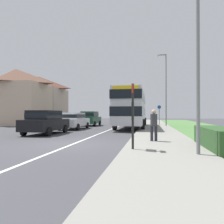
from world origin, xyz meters
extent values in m
plane|color=#424247|center=(0.00, 0.00, 0.00)|extent=(120.00, 120.00, 0.00)
cube|color=silver|center=(0.00, 8.00, 0.00)|extent=(0.14, 60.00, 0.01)
cube|color=gray|center=(4.20, 6.00, 0.06)|extent=(3.20, 68.00, 0.12)
cube|color=#517F42|center=(8.50, 6.00, 0.04)|extent=(6.00, 68.00, 0.08)
cube|color=#2D5128|center=(6.30, -0.68, 0.45)|extent=(1.10, 3.78, 0.90)
cube|color=#BCBCC1|center=(1.78, 11.96, 1.32)|extent=(2.50, 10.88, 1.65)
cube|color=#BCBCC1|center=(1.78, 11.96, 2.92)|extent=(2.45, 10.66, 1.55)
cube|color=black|center=(1.78, 11.96, 1.65)|extent=(2.52, 10.94, 0.76)
cube|color=black|center=(1.78, 11.96, 3.00)|extent=(2.52, 10.94, 0.72)
cube|color=gold|center=(1.78, 6.57, 3.42)|extent=(2.00, 0.08, 0.44)
cylinder|color=black|center=(0.53, 15.33, 0.50)|extent=(0.30, 1.00, 1.00)
cylinder|color=black|center=(3.03, 15.33, 0.50)|extent=(0.30, 1.00, 1.00)
cylinder|color=black|center=(0.53, 8.97, 0.50)|extent=(0.30, 1.00, 1.00)
cylinder|color=black|center=(3.03, 8.97, 0.50)|extent=(0.30, 1.00, 1.00)
cube|color=black|center=(-3.74, 4.47, 0.68)|extent=(1.84, 4.28, 0.77)
cube|color=black|center=(-3.74, 4.25, 1.38)|extent=(1.62, 2.35, 0.63)
cube|color=black|center=(-3.74, 4.25, 1.35)|extent=(1.66, 2.38, 0.35)
cylinder|color=black|center=(-4.64, 5.80, 0.30)|extent=(0.20, 0.60, 0.60)
cylinder|color=black|center=(-2.84, 5.80, 0.30)|extent=(0.20, 0.60, 0.60)
cylinder|color=black|center=(-4.64, 3.14, 0.30)|extent=(0.20, 0.60, 0.60)
cylinder|color=black|center=(-2.84, 3.14, 0.30)|extent=(0.20, 0.60, 0.60)
cube|color=silver|center=(-3.52, 9.53, 0.65)|extent=(1.78, 4.59, 0.70)
cube|color=silver|center=(-3.52, 9.30, 1.28)|extent=(1.57, 2.53, 0.57)
cube|color=black|center=(-3.52, 9.30, 1.25)|extent=(1.60, 2.55, 0.32)
cylinder|color=black|center=(-4.39, 10.95, 0.30)|extent=(0.20, 0.60, 0.60)
cylinder|color=black|center=(-2.65, 10.95, 0.30)|extent=(0.20, 0.60, 0.60)
cylinder|color=black|center=(-4.39, 8.11, 0.30)|extent=(0.20, 0.60, 0.60)
cylinder|color=black|center=(-2.65, 8.11, 0.30)|extent=(0.20, 0.60, 0.60)
cube|color=#19472D|center=(-3.57, 15.19, 0.70)|extent=(1.82, 4.08, 0.80)
cube|color=#19472D|center=(-3.57, 14.98, 1.42)|extent=(1.60, 2.25, 0.65)
cube|color=black|center=(-3.57, 14.98, 1.39)|extent=(1.64, 2.27, 0.36)
cylinder|color=black|center=(-4.46, 16.45, 0.30)|extent=(0.20, 0.60, 0.60)
cylinder|color=black|center=(-2.68, 16.45, 0.30)|extent=(0.20, 0.60, 0.60)
cylinder|color=black|center=(-4.46, 13.92, 0.30)|extent=(0.20, 0.60, 0.60)
cylinder|color=black|center=(-2.68, 13.92, 0.30)|extent=(0.20, 0.60, 0.60)
cylinder|color=#23232D|center=(3.73, 0.97, 0.42)|extent=(0.14, 0.14, 0.85)
cylinder|color=#23232D|center=(3.93, 0.97, 0.42)|extent=(0.14, 0.14, 0.85)
cylinder|color=#333338|center=(3.83, 0.97, 1.15)|extent=(0.34, 0.34, 0.60)
sphere|color=tan|center=(3.83, 0.97, 1.56)|extent=(0.22, 0.22, 0.22)
cylinder|color=black|center=(3.00, -1.57, 1.30)|extent=(0.09, 0.09, 2.60)
cube|color=red|center=(3.00, -1.57, 2.40)|extent=(0.04, 0.44, 0.32)
cube|color=black|center=(3.00, -1.55, 1.55)|extent=(0.06, 0.52, 0.68)
cylinder|color=slate|center=(4.75, 17.10, 1.05)|extent=(0.08, 0.08, 2.10)
cylinder|color=blue|center=(4.75, 17.10, 2.30)|extent=(0.44, 0.03, 0.44)
cylinder|color=slate|center=(5.21, -2.21, 3.89)|extent=(0.12, 0.12, 7.78)
cylinder|color=slate|center=(5.40, 14.63, 4.07)|extent=(0.12, 0.12, 8.15)
cube|color=slate|center=(4.95, 14.63, 8.10)|extent=(0.90, 0.10, 0.10)
cube|color=silver|center=(4.50, 14.63, 8.03)|extent=(0.36, 0.20, 0.14)
cube|color=#C1A88E|center=(-13.66, 15.13, 2.67)|extent=(7.69, 5.59, 5.34)
pyramid|color=brown|center=(-13.66, 15.13, 6.35)|extent=(7.69, 5.59, 2.01)
cube|color=tan|center=(-13.66, 20.83, 2.67)|extent=(7.69, 5.59, 5.34)
pyramid|color=brown|center=(-13.66, 20.83, 6.35)|extent=(7.69, 5.59, 2.01)
camera|label=1|loc=(3.65, -9.53, 1.45)|focal=33.64mm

